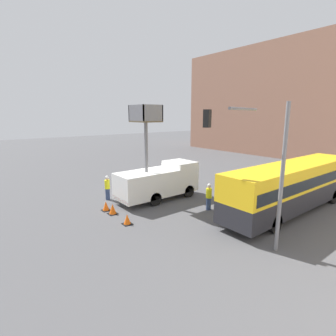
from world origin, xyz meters
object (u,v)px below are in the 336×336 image
at_px(city_bus, 293,184).
at_px(traffic_cone_far_side, 113,209).
at_px(traffic_light_pole, 255,151).
at_px(road_worker_directing, 209,197).
at_px(traffic_cone_near_truck, 127,219).
at_px(traffic_cone_mid_road, 106,206).
at_px(utility_truck, 159,179).
at_px(road_worker_near_truck, 107,188).

height_order(city_bus, traffic_cone_far_side, city_bus).
relative_size(traffic_light_pole, road_worker_directing, 3.80).
relative_size(traffic_cone_near_truck, traffic_cone_mid_road, 0.98).
xyz_separation_m(city_bus, traffic_light_pole, (0.88, -5.88, 2.73)).
height_order(traffic_light_pole, road_worker_directing, traffic_light_pole).
height_order(utility_truck, traffic_light_pole, utility_truck).
distance_m(city_bus, road_worker_near_truck, 12.87).
bearing_deg(traffic_cone_far_side, city_bus, 54.50).
relative_size(city_bus, traffic_cone_far_side, 18.64).
relative_size(traffic_cone_near_truck, traffic_cone_far_side, 0.93).
bearing_deg(traffic_light_pole, traffic_cone_near_truck, -147.08).
height_order(road_worker_directing, traffic_cone_mid_road, road_worker_directing).
height_order(road_worker_directing, traffic_cone_far_side, road_worker_directing).
height_order(traffic_cone_mid_road, traffic_cone_far_side, traffic_cone_far_side).
relative_size(city_bus, road_worker_directing, 6.91).
distance_m(road_worker_directing, traffic_cone_far_side, 6.33).
relative_size(city_bus, traffic_cone_near_truck, 20.13).
bearing_deg(road_worker_directing, city_bus, -81.39).
relative_size(road_worker_near_truck, traffic_cone_near_truck, 2.99).
height_order(utility_truck, traffic_cone_mid_road, utility_truck).
xyz_separation_m(traffic_light_pole, road_worker_near_truck, (-10.52, -2.59, -3.67)).
bearing_deg(traffic_cone_far_side, road_worker_directing, 59.26).
relative_size(traffic_light_pole, traffic_cone_mid_road, 10.85).
bearing_deg(city_bus, utility_truck, 118.20).
bearing_deg(road_worker_near_truck, traffic_cone_mid_road, -47.19).
bearing_deg(city_bus, traffic_cone_far_side, 136.63).
bearing_deg(road_worker_near_truck, traffic_cone_far_side, -38.53).
xyz_separation_m(traffic_cone_near_truck, traffic_cone_far_side, (-1.99, 0.06, 0.02)).
relative_size(traffic_cone_mid_road, traffic_cone_far_side, 0.94).
distance_m(city_bus, traffic_cone_near_truck, 10.80).
bearing_deg(road_worker_directing, traffic_cone_mid_road, 103.17).
relative_size(utility_truck, traffic_light_pole, 1.01).
xyz_separation_m(utility_truck, traffic_cone_far_side, (0.63, -4.10, -1.21)).
bearing_deg(traffic_cone_far_side, traffic_cone_mid_road, -175.16).
relative_size(road_worker_near_truck, traffic_cone_mid_road, 2.93).
distance_m(traffic_light_pole, traffic_cone_far_side, 9.48).
bearing_deg(utility_truck, traffic_cone_mid_road, -92.78).
relative_size(utility_truck, road_worker_near_truck, 3.74).
distance_m(traffic_light_pole, traffic_cone_mid_road, 10.20).
distance_m(utility_truck, traffic_cone_mid_road, 4.35).
relative_size(traffic_light_pole, traffic_cone_near_truck, 11.07).
height_order(city_bus, traffic_cone_near_truck, city_bus).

